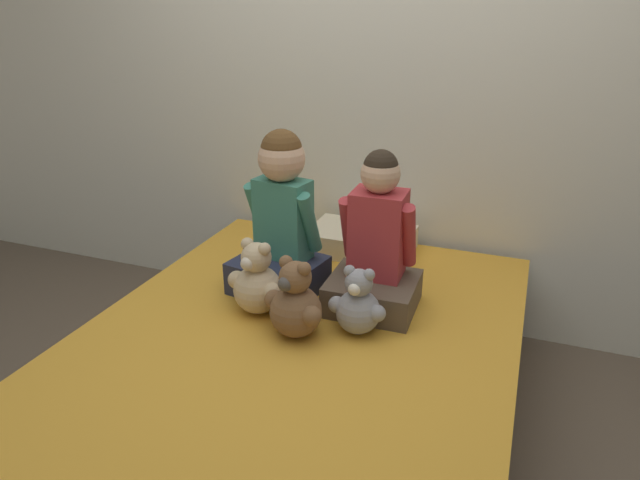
{
  "coord_description": "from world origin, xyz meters",
  "views": [
    {
      "loc": [
        0.72,
        -1.67,
        1.58
      ],
      "look_at": [
        0.0,
        0.23,
        0.73
      ],
      "focal_mm": 32.0,
      "sensor_mm": 36.0,
      "label": 1
    }
  ],
  "objects": [
    {
      "name": "ground_plane",
      "position": [
        0.0,
        0.0,
        0.0
      ],
      "size": [
        14.0,
        14.0,
        0.0
      ],
      "primitive_type": "plane",
      "color": "brown"
    },
    {
      "name": "wall_behind_bed",
      "position": [
        0.0,
        1.06,
        1.25
      ],
      "size": [
        8.0,
        0.06,
        2.5
      ],
      "color": "silver",
      "rests_on": "ground_plane"
    },
    {
      "name": "bed",
      "position": [
        0.0,
        0.0,
        0.22
      ],
      "size": [
        1.58,
        1.98,
        0.45
      ],
      "color": "brown",
      "rests_on": "ground_plane"
    },
    {
      "name": "child_on_left",
      "position": [
        -0.2,
        0.31,
        0.74
      ],
      "size": [
        0.39,
        0.36,
        0.68
      ],
      "rotation": [
        0.0,
        0.0,
        -0.18
      ],
      "color": "#282D47",
      "rests_on": "bed"
    },
    {
      "name": "child_on_right",
      "position": [
        0.2,
        0.31,
        0.69
      ],
      "size": [
        0.35,
        0.32,
        0.63
      ],
      "rotation": [
        0.0,
        0.0,
        0.02
      ],
      "color": "brown",
      "rests_on": "bed"
    },
    {
      "name": "teddy_bear_held_by_left_child",
      "position": [
        -0.21,
        0.09,
        0.57
      ],
      "size": [
        0.25,
        0.19,
        0.3
      ],
      "rotation": [
        0.0,
        0.0,
        -0.25
      ],
      "color": "#D1B78E",
      "rests_on": "bed"
    },
    {
      "name": "teddy_bear_held_by_right_child",
      "position": [
        0.2,
        0.08,
        0.56
      ],
      "size": [
        0.22,
        0.17,
        0.26
      ],
      "rotation": [
        0.0,
        0.0,
        -0.06
      ],
      "color": "#939399",
      "rests_on": "bed"
    },
    {
      "name": "teddy_bear_between_children",
      "position": [
        -0.0,
        -0.02,
        0.57
      ],
      "size": [
        0.25,
        0.19,
        0.3
      ],
      "rotation": [
        0.0,
        0.0,
        -0.32
      ],
      "color": "brown",
      "rests_on": "bed"
    },
    {
      "name": "pillow_at_headboard",
      "position": [
        0.0,
        0.8,
        0.5
      ],
      "size": [
        0.49,
        0.32,
        0.11
      ],
      "color": "beige",
      "rests_on": "bed"
    }
  ]
}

